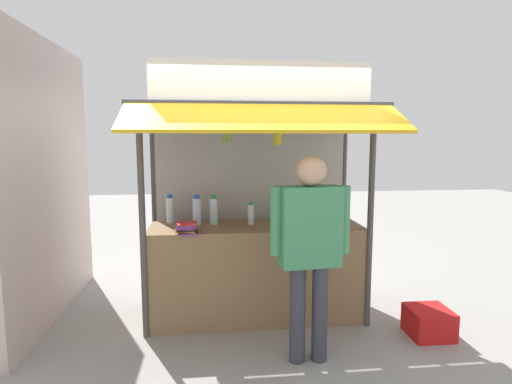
{
  "coord_description": "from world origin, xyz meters",
  "views": [
    {
      "loc": [
        -0.46,
        -4.17,
        1.88
      ],
      "look_at": [
        0.0,
        0.0,
        1.33
      ],
      "focal_mm": 29.11,
      "sensor_mm": 36.0,
      "label": 1
    }
  ],
  "objects_px": {
    "banana_bunch_rightmost": "(227,135)",
    "banana_bunch_inner_right": "(277,139)",
    "water_bottle_back_left": "(170,210)",
    "water_bottle_right": "(214,210)",
    "plastic_crate": "(429,322)",
    "water_bottle_left": "(197,211)",
    "vendor_person": "(310,240)",
    "water_bottle_mid_left": "(251,214)",
    "magazine_stack_rear_center": "(187,228)",
    "magazine_stack_far_left": "(325,225)"
  },
  "relations": [
    {
      "from": "water_bottle_left",
      "to": "water_bottle_right",
      "type": "relative_size",
      "value": 1.02
    },
    {
      "from": "magazine_stack_far_left",
      "to": "plastic_crate",
      "type": "bearing_deg",
      "value": -22.12
    },
    {
      "from": "water_bottle_right",
      "to": "magazine_stack_rear_center",
      "type": "xyz_separation_m",
      "value": [
        -0.26,
        -0.37,
        -0.1
      ]
    },
    {
      "from": "magazine_stack_far_left",
      "to": "magazine_stack_rear_center",
      "type": "relative_size",
      "value": 1.01
    },
    {
      "from": "water_bottle_right",
      "to": "banana_bunch_inner_right",
      "type": "height_order",
      "value": "banana_bunch_inner_right"
    },
    {
      "from": "water_bottle_right",
      "to": "water_bottle_back_left",
      "type": "bearing_deg",
      "value": 165.99
    },
    {
      "from": "vendor_person",
      "to": "plastic_crate",
      "type": "height_order",
      "value": "vendor_person"
    },
    {
      "from": "water_bottle_back_left",
      "to": "vendor_person",
      "type": "relative_size",
      "value": 0.17
    },
    {
      "from": "magazine_stack_far_left",
      "to": "plastic_crate",
      "type": "relative_size",
      "value": 0.76
    },
    {
      "from": "water_bottle_left",
      "to": "magazine_stack_far_left",
      "type": "xyz_separation_m",
      "value": [
        1.27,
        -0.35,
        -0.11
      ]
    },
    {
      "from": "banana_bunch_inner_right",
      "to": "vendor_person",
      "type": "xyz_separation_m",
      "value": [
        0.2,
        -0.49,
        -0.82
      ]
    },
    {
      "from": "water_bottle_left",
      "to": "banana_bunch_rightmost",
      "type": "xyz_separation_m",
      "value": [
        0.3,
        -0.55,
        0.78
      ]
    },
    {
      "from": "vendor_person",
      "to": "banana_bunch_inner_right",
      "type": "bearing_deg",
      "value": 106.35
    },
    {
      "from": "water_bottle_mid_left",
      "to": "magazine_stack_rear_center",
      "type": "relative_size",
      "value": 0.81
    },
    {
      "from": "magazine_stack_rear_center",
      "to": "banana_bunch_inner_right",
      "type": "bearing_deg",
      "value": -12.76
    },
    {
      "from": "water_bottle_back_left",
      "to": "banana_bunch_inner_right",
      "type": "relative_size",
      "value": 1.17
    },
    {
      "from": "water_bottle_mid_left",
      "to": "water_bottle_right",
      "type": "bearing_deg",
      "value": 169.84
    },
    {
      "from": "water_bottle_right",
      "to": "banana_bunch_rightmost",
      "type": "height_order",
      "value": "banana_bunch_rightmost"
    },
    {
      "from": "water_bottle_left",
      "to": "water_bottle_right",
      "type": "distance_m",
      "value": 0.17
    },
    {
      "from": "water_bottle_right",
      "to": "magazine_stack_rear_center",
      "type": "distance_m",
      "value": 0.47
    },
    {
      "from": "magazine_stack_far_left",
      "to": "banana_bunch_inner_right",
      "type": "height_order",
      "value": "banana_bunch_inner_right"
    },
    {
      "from": "water_bottle_back_left",
      "to": "plastic_crate",
      "type": "height_order",
      "value": "water_bottle_back_left"
    },
    {
      "from": "banana_bunch_rightmost",
      "to": "plastic_crate",
      "type": "height_order",
      "value": "banana_bunch_rightmost"
    },
    {
      "from": "water_bottle_back_left",
      "to": "water_bottle_left",
      "type": "bearing_deg",
      "value": -24.88
    },
    {
      "from": "water_bottle_mid_left",
      "to": "banana_bunch_rightmost",
      "type": "xyz_separation_m",
      "value": [
        -0.26,
        -0.5,
        0.81
      ]
    },
    {
      "from": "water_bottle_left",
      "to": "banana_bunch_inner_right",
      "type": "height_order",
      "value": "banana_bunch_inner_right"
    },
    {
      "from": "banana_bunch_inner_right",
      "to": "plastic_crate",
      "type": "distance_m",
      "value": 2.27
    },
    {
      "from": "water_bottle_mid_left",
      "to": "vendor_person",
      "type": "height_order",
      "value": "vendor_person"
    },
    {
      "from": "magazine_stack_far_left",
      "to": "banana_bunch_inner_right",
      "type": "bearing_deg",
      "value": -158.81
    },
    {
      "from": "water_bottle_right",
      "to": "magazine_stack_rear_center",
      "type": "height_order",
      "value": "water_bottle_right"
    },
    {
      "from": "water_bottle_mid_left",
      "to": "water_bottle_right",
      "type": "distance_m",
      "value": 0.39
    },
    {
      "from": "banana_bunch_rightmost",
      "to": "water_bottle_back_left",
      "type": "bearing_deg",
      "value": 130.52
    },
    {
      "from": "water_bottle_back_left",
      "to": "magazine_stack_rear_center",
      "type": "height_order",
      "value": "water_bottle_back_left"
    },
    {
      "from": "magazine_stack_rear_center",
      "to": "plastic_crate",
      "type": "relative_size",
      "value": 0.76
    },
    {
      "from": "water_bottle_mid_left",
      "to": "water_bottle_back_left",
      "type": "bearing_deg",
      "value": 167.73
    },
    {
      "from": "water_bottle_back_left",
      "to": "plastic_crate",
      "type": "xyz_separation_m",
      "value": [
        2.49,
        -0.86,
        -0.99
      ]
    },
    {
      "from": "water_bottle_back_left",
      "to": "plastic_crate",
      "type": "distance_m",
      "value": 2.81
    },
    {
      "from": "water_bottle_mid_left",
      "to": "water_bottle_back_left",
      "type": "distance_m",
      "value": 0.86
    },
    {
      "from": "water_bottle_left",
      "to": "magazine_stack_rear_center",
      "type": "height_order",
      "value": "water_bottle_left"
    },
    {
      "from": "banana_bunch_rightmost",
      "to": "water_bottle_right",
      "type": "bearing_deg",
      "value": 102.15
    },
    {
      "from": "water_bottle_back_left",
      "to": "water_bottle_right",
      "type": "height_order",
      "value": "water_bottle_right"
    },
    {
      "from": "water_bottle_left",
      "to": "vendor_person",
      "type": "height_order",
      "value": "vendor_person"
    },
    {
      "from": "water_bottle_right",
      "to": "vendor_person",
      "type": "distance_m",
      "value": 1.31
    },
    {
      "from": "banana_bunch_rightmost",
      "to": "banana_bunch_inner_right",
      "type": "height_order",
      "value": "same"
    },
    {
      "from": "water_bottle_back_left",
      "to": "water_bottle_left",
      "type": "height_order",
      "value": "water_bottle_left"
    },
    {
      "from": "water_bottle_right",
      "to": "magazine_stack_far_left",
      "type": "xyz_separation_m",
      "value": [
        1.09,
        -0.37,
        -0.1
      ]
    },
    {
      "from": "magazine_stack_rear_center",
      "to": "magazine_stack_far_left",
      "type": "bearing_deg",
      "value": 0.42
    },
    {
      "from": "banana_bunch_rightmost",
      "to": "plastic_crate",
      "type": "xyz_separation_m",
      "value": [
        1.9,
        -0.18,
        -1.77
      ]
    },
    {
      "from": "water_bottle_left",
      "to": "banana_bunch_rightmost",
      "type": "height_order",
      "value": "banana_bunch_rightmost"
    },
    {
      "from": "plastic_crate",
      "to": "banana_bunch_rightmost",
      "type": "bearing_deg",
      "value": 174.69
    }
  ]
}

